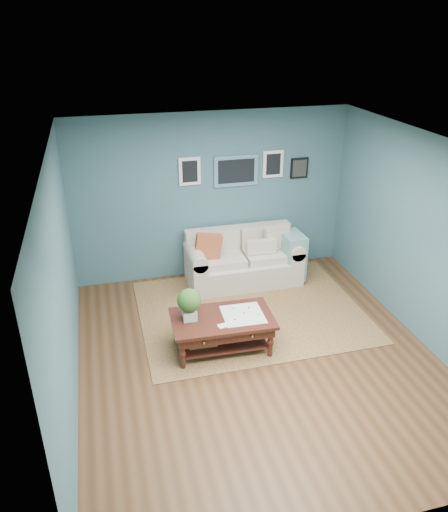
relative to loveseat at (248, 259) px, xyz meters
name	(u,v)px	position (x,y,z in m)	size (l,w,h in m)	color
room_shell	(260,261)	(-0.46, -1.97, 0.97)	(5.00, 5.02, 2.70)	brown
area_rug	(250,311)	(-0.24, -0.94, -0.38)	(3.24, 2.60, 0.01)	brown
loveseat	(248,259)	(0.00, 0.00, 0.00)	(1.87, 0.85, 0.96)	beige
coffee_table	(217,323)	(-0.94, -1.73, 0.02)	(1.34, 0.81, 0.91)	black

